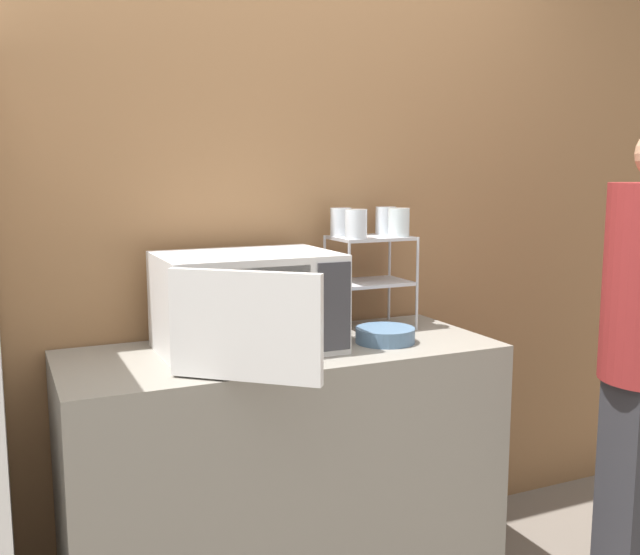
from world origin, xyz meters
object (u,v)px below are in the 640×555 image
object	(u,v)px
glass_back_left	(341,222)
microwave	(247,303)
glass_front_left	(356,224)
bowl	(385,335)
dish_rack	(371,262)
glass_back_right	(386,220)
glass_front_right	(399,222)

from	to	relation	value
glass_back_left	microwave	bearing A→B (deg)	-155.16
microwave	glass_front_left	xyz separation A→B (m)	(0.43, 0.08, 0.24)
glass_front_left	bowl	distance (m)	0.40
dish_rack	bowl	distance (m)	0.32
microwave	bowl	world-z (taller)	microwave
glass_back_right	glass_front_right	xyz separation A→B (m)	(-0.01, -0.11, 0.00)
microwave	glass_back_left	distance (m)	0.53
bowl	glass_front_left	bearing A→B (deg)	100.84
glass_front_left	dish_rack	bearing A→B (deg)	33.33
glass_back_left	glass_back_right	bearing A→B (deg)	-0.23
microwave	glass_back_right	xyz separation A→B (m)	(0.62, 0.20, 0.24)
microwave	bowl	bearing A→B (deg)	-9.67
microwave	glass_back_left	xyz separation A→B (m)	(0.43, 0.20, 0.24)
glass_back_right	glass_front_right	bearing A→B (deg)	-93.38
glass_front_right	glass_back_left	size ratio (longest dim) A/B	1.00
dish_rack	glass_back_left	xyz separation A→B (m)	(-0.09, 0.06, 0.15)
microwave	glass_front_left	world-z (taller)	glass_front_left
dish_rack	glass_back_left	size ratio (longest dim) A/B	3.31
glass_back_left	bowl	distance (m)	0.46
microwave	dish_rack	world-z (taller)	dish_rack
dish_rack	glass_back_right	xyz separation A→B (m)	(0.09, 0.06, 0.15)
glass_front_right	glass_back_right	bearing A→B (deg)	86.62
microwave	glass_back_left	world-z (taller)	glass_back_left
dish_rack	glass_back_left	world-z (taller)	glass_back_left
microwave	dish_rack	size ratio (longest dim) A/B	2.04
dish_rack	bowl	world-z (taller)	dish_rack
glass_back_right	glass_front_right	distance (m)	0.11
glass_front_right	bowl	distance (m)	0.43
glass_back_right	bowl	world-z (taller)	glass_back_right
glass_back_right	glass_front_right	size ratio (longest dim) A/B	1.00
microwave	glass_back_right	world-z (taller)	glass_back_right
glass_front_left	glass_back_right	size ratio (longest dim) A/B	1.00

